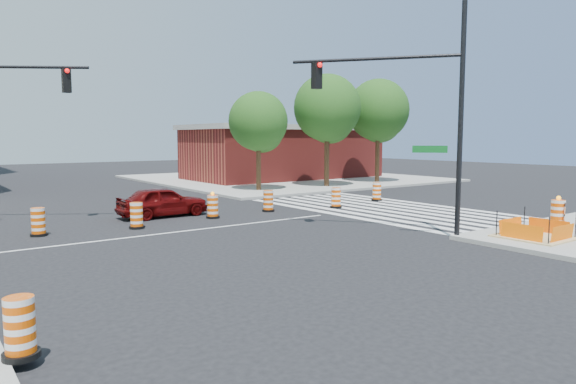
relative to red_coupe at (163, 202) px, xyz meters
name	(u,v)px	position (x,y,z in m)	size (l,w,h in m)	color
ground	(179,232)	(-1.05, -3.94, -0.68)	(120.00, 120.00, 0.00)	black
sidewalk_ne	(284,178)	(16.95, 14.06, -0.61)	(22.00, 22.00, 0.15)	gray
crosswalk_east	(380,208)	(9.90, -3.94, -0.68)	(6.75, 13.50, 0.01)	silver
lane_centerline	(179,232)	(-1.05, -3.94, -0.68)	(14.00, 0.12, 0.01)	silver
excavation_pit	(535,235)	(7.95, -12.94, -0.46)	(2.20, 2.20, 0.90)	tan
brick_storefront	(284,152)	(16.95, 14.06, 1.63)	(16.50, 8.50, 4.60)	maroon
red_coupe	(163,202)	(0.00, 0.00, 0.00)	(1.62, 4.02, 1.37)	#4E0606
signal_pole_se	(411,99)	(5.24, -9.70, 4.21)	(3.74, 4.90, 7.98)	black
pit_drum	(558,215)	(10.47, -12.45, -0.03)	(0.62, 0.62, 1.22)	black
sw_corner_drum	(20,329)	(-7.88, -13.20, -0.09)	(0.56, 0.56, 0.96)	black
barricade	(564,213)	(10.71, -12.55, 0.01)	(0.76, 0.45, 1.00)	#E04E04
tree_north_c	(259,125)	(9.33, 6.32, 3.71)	(3.85, 3.85, 6.55)	#382314
tree_north_d	(327,112)	(14.70, 5.74, 4.68)	(4.70, 4.70, 7.99)	#382314
tree_north_e	(378,114)	(20.23, 6.15, 4.73)	(4.74, 4.74, 8.06)	#382314
median_drum_2	(38,223)	(-5.46, -1.68, -0.20)	(0.60, 0.60, 1.02)	black
median_drum_3	(137,216)	(-2.06, -2.30, -0.20)	(0.60, 0.60, 1.02)	black
median_drum_4	(213,207)	(1.59, -1.75, -0.20)	(0.60, 0.60, 1.18)	black
median_drum_5	(268,202)	(4.73, -1.49, -0.20)	(0.60, 0.60, 1.02)	black
median_drum_6	(336,198)	(8.24, -2.46, -0.20)	(0.60, 0.60, 1.02)	black
median_drum_7	(377,192)	(12.08, -1.61, -0.20)	(0.60, 0.60, 1.02)	black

